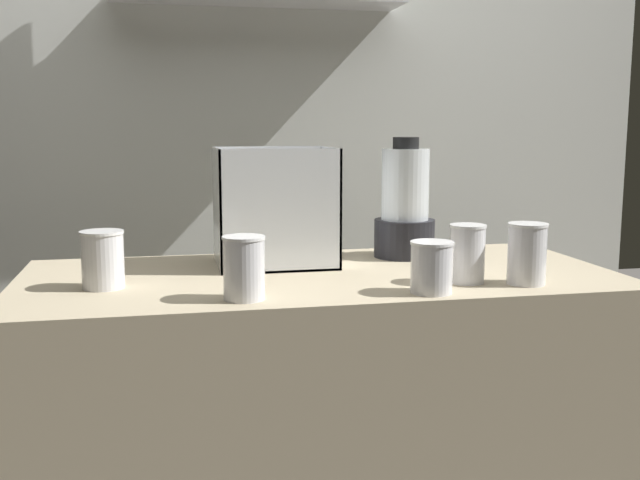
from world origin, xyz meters
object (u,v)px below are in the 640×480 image
Objects in this scene: blender_pitcher at (405,208)px; juice_cup_beet_middle at (432,270)px; carrot_display_bin at (275,228)px; juice_cup_orange_far_right at (527,258)px; juice_cup_beet_far_left at (103,263)px; juice_cup_pomegranate_left at (244,271)px; juice_cup_carrot_right at (467,257)px.

blender_pitcher reaches higher than juice_cup_beet_middle.
carrot_display_bin is 2.16× the size of juice_cup_orange_far_right.
juice_cup_orange_far_right is (0.51, -0.34, -0.04)m from carrot_display_bin.
juice_cup_beet_far_left is at bearing -154.68° from carrot_display_bin.
juice_cup_orange_far_right reaches higher than juice_cup_beet_middle.
juice_cup_beet_far_left is (-0.76, -0.23, -0.08)m from blender_pitcher.
blender_pitcher is at bearing 79.26° from juice_cup_beet_middle.
carrot_display_bin is at bearing 125.58° from juice_cup_beet_middle.
juice_cup_pomegranate_left is 0.39m from juice_cup_beet_middle.
juice_cup_beet_middle is 0.80× the size of juice_cup_orange_far_right.
juice_cup_carrot_right is at bearing -84.57° from blender_pitcher.
blender_pitcher is at bearing 17.22° from juice_cup_beet_far_left.
juice_cup_beet_middle is (-0.08, -0.43, -0.08)m from blender_pitcher.
juice_cup_pomegranate_left reaches higher than juice_cup_beet_far_left.
blender_pitcher is 0.80m from juice_cup_beet_far_left.
juice_cup_beet_middle is at bearing -3.24° from juice_cup_pomegranate_left.
juice_cup_beet_far_left reaches higher than juice_cup_beet_middle.
juice_cup_beet_far_left is at bearing 149.37° from juice_cup_pomegranate_left.
juice_cup_beet_far_left is at bearing 164.19° from juice_cup_beet_middle.
blender_pitcher is 2.90× the size of juice_cup_beet_middle.
juice_cup_beet_middle is (0.27, -0.38, -0.04)m from carrot_display_bin.
juice_cup_pomegranate_left is (-0.12, -0.36, -0.03)m from carrot_display_bin.
blender_pitcher reaches higher than juice_cup_carrot_right.
blender_pitcher is 0.35m from juice_cup_carrot_right.
juice_cup_carrot_right reaches higher than juice_cup_pomegranate_left.
juice_cup_beet_far_left is (-0.40, -0.19, -0.04)m from carrot_display_bin.
juice_cup_pomegranate_left is (0.29, -0.17, 0.01)m from juice_cup_beet_far_left.
juice_cup_pomegranate_left is at bearing -178.32° from juice_cup_orange_far_right.
juice_cup_beet_far_left is 0.95× the size of juice_cup_carrot_right.
carrot_display_bin is 2.35× the size of juice_cup_beet_far_left.
juice_cup_beet_far_left is at bearing -162.78° from blender_pitcher.
blender_pitcher is (0.35, 0.04, 0.04)m from carrot_display_bin.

